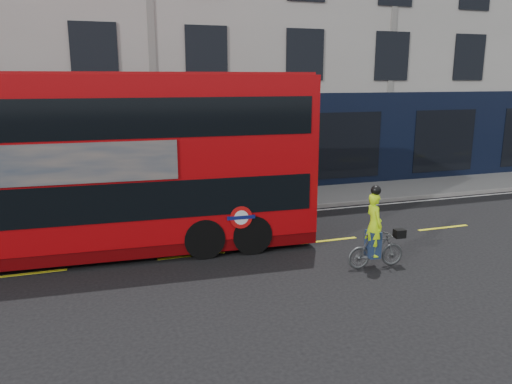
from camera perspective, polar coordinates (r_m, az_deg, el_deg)
name	(u,v)px	position (r m, az deg, el deg)	size (l,w,h in m)	color
ground	(204,277)	(12.05, -5.96, -9.59)	(120.00, 120.00, 0.00)	black
pavement	(164,208)	(18.12, -10.44, -1.82)	(60.00, 3.00, 0.12)	slate
kerb	(171,219)	(16.69, -9.71, -3.05)	(60.00, 0.12, 0.13)	gray
building_terrace	(136,11)	(24.13, -13.51, 19.45)	(50.00, 10.07, 15.00)	#B4B1AA
road_edge_line	(172,223)	(16.42, -9.54, -3.53)	(58.00, 0.10, 0.01)	silver
lane_dashes	(192,256)	(13.42, -7.36, -7.22)	(58.00, 0.12, 0.01)	yellow
bus	(91,163)	(13.65, -18.34, 3.12)	(11.88, 3.25, 4.74)	#AD060A
cyclist	(375,240)	(12.64, 13.49, -5.36)	(1.52, 0.59, 2.09)	#4A4E50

